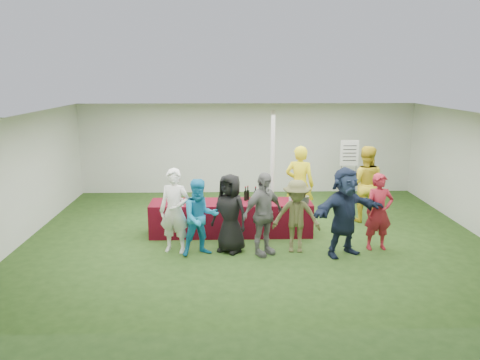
{
  "coord_description": "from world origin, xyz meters",
  "views": [
    {
      "loc": [
        -0.62,
        -9.94,
        3.53
      ],
      "look_at": [
        -0.32,
        0.13,
        1.25
      ],
      "focal_mm": 35.0,
      "sensor_mm": 36.0,
      "label": 1
    }
  ],
  "objects_px": {
    "customer_2": "(230,213)",
    "customer_6": "(379,212)",
    "customer_1": "(200,217)",
    "staff_back": "(365,184)",
    "customer_4": "(296,216)",
    "customer_0": "(175,211)",
    "customer_3": "(263,214)",
    "dump_bucket": "(303,200)",
    "wine_list_sign": "(349,158)",
    "customer_5": "(345,212)",
    "staff_pourer": "(300,185)",
    "serving_table": "(231,218)"
  },
  "relations": [
    {
      "from": "wine_list_sign",
      "to": "customer_6",
      "type": "xyz_separation_m",
      "value": [
        -0.24,
        -3.37,
        -0.52
      ]
    },
    {
      "from": "wine_list_sign",
      "to": "customer_1",
      "type": "height_order",
      "value": "wine_list_sign"
    },
    {
      "from": "staff_pourer",
      "to": "customer_0",
      "type": "height_order",
      "value": "staff_pourer"
    },
    {
      "from": "staff_pourer",
      "to": "customer_3",
      "type": "height_order",
      "value": "staff_pourer"
    },
    {
      "from": "customer_1",
      "to": "staff_back",
      "type": "bearing_deg",
      "value": 9.67
    },
    {
      "from": "serving_table",
      "to": "staff_pourer",
      "type": "relative_size",
      "value": 1.9
    },
    {
      "from": "dump_bucket",
      "to": "wine_list_sign",
      "type": "height_order",
      "value": "wine_list_sign"
    },
    {
      "from": "customer_5",
      "to": "customer_6",
      "type": "bearing_deg",
      "value": -4.05
    },
    {
      "from": "customer_2",
      "to": "customer_6",
      "type": "distance_m",
      "value": 3.04
    },
    {
      "from": "serving_table",
      "to": "customer_3",
      "type": "xyz_separation_m",
      "value": [
        0.62,
        -1.25,
        0.46
      ]
    },
    {
      "from": "serving_table",
      "to": "staff_back",
      "type": "relative_size",
      "value": 1.93
    },
    {
      "from": "customer_0",
      "to": "customer_2",
      "type": "relative_size",
      "value": 1.07
    },
    {
      "from": "customer_3",
      "to": "customer_0",
      "type": "bearing_deg",
      "value": 136.66
    },
    {
      "from": "customer_1",
      "to": "customer_2",
      "type": "distance_m",
      "value": 0.61
    },
    {
      "from": "dump_bucket",
      "to": "customer_2",
      "type": "distance_m",
      "value": 1.82
    },
    {
      "from": "customer_4",
      "to": "wine_list_sign",
      "type": "bearing_deg",
      "value": 68.63
    },
    {
      "from": "staff_back",
      "to": "customer_5",
      "type": "xyz_separation_m",
      "value": [
        -1.04,
        -2.19,
        -0.04
      ]
    },
    {
      "from": "customer_2",
      "to": "staff_pourer",
      "type": "bearing_deg",
      "value": 79.48
    },
    {
      "from": "customer_1",
      "to": "customer_2",
      "type": "bearing_deg",
      "value": -2.78
    },
    {
      "from": "serving_table",
      "to": "customer_2",
      "type": "relative_size",
      "value": 2.24
    },
    {
      "from": "customer_0",
      "to": "customer_1",
      "type": "xyz_separation_m",
      "value": [
        0.52,
        -0.18,
        -0.09
      ]
    },
    {
      "from": "staff_pourer",
      "to": "customer_4",
      "type": "relative_size",
      "value": 1.27
    },
    {
      "from": "serving_table",
      "to": "staff_back",
      "type": "distance_m",
      "value": 3.42
    },
    {
      "from": "customer_5",
      "to": "customer_6",
      "type": "xyz_separation_m",
      "value": [
        0.78,
        0.3,
        -0.1
      ]
    },
    {
      "from": "customer_1",
      "to": "customer_4",
      "type": "xyz_separation_m",
      "value": [
        1.92,
        0.11,
        -0.03
      ]
    },
    {
      "from": "customer_0",
      "to": "customer_2",
      "type": "bearing_deg",
      "value": 13.56
    },
    {
      "from": "wine_list_sign",
      "to": "staff_back",
      "type": "relative_size",
      "value": 0.96
    },
    {
      "from": "customer_4",
      "to": "customer_1",
      "type": "bearing_deg",
      "value": -168.71
    },
    {
      "from": "staff_pourer",
      "to": "customer_2",
      "type": "distance_m",
      "value": 2.49
    },
    {
      "from": "customer_6",
      "to": "staff_back",
      "type": "bearing_deg",
      "value": 77.73
    },
    {
      "from": "customer_5",
      "to": "dump_bucket",
      "type": "bearing_deg",
      "value": 95.28
    },
    {
      "from": "staff_pourer",
      "to": "customer_2",
      "type": "bearing_deg",
      "value": 67.4
    },
    {
      "from": "customer_0",
      "to": "customer_3",
      "type": "height_order",
      "value": "customer_0"
    },
    {
      "from": "customer_3",
      "to": "customer_1",
      "type": "bearing_deg",
      "value": 142.19
    },
    {
      "from": "customer_2",
      "to": "customer_6",
      "type": "xyz_separation_m",
      "value": [
        3.04,
        0.04,
        -0.01
      ]
    },
    {
      "from": "serving_table",
      "to": "dump_bucket",
      "type": "xyz_separation_m",
      "value": [
        1.58,
        -0.22,
        0.46
      ]
    },
    {
      "from": "dump_bucket",
      "to": "customer_2",
      "type": "relative_size",
      "value": 0.16
    },
    {
      "from": "wine_list_sign",
      "to": "customer_4",
      "type": "distance_m",
      "value": 4.01
    },
    {
      "from": "staff_back",
      "to": "customer_2",
      "type": "bearing_deg",
      "value": 46.56
    },
    {
      "from": "wine_list_sign",
      "to": "customer_0",
      "type": "xyz_separation_m",
      "value": [
        -4.39,
        -3.39,
        -0.45
      ]
    },
    {
      "from": "staff_pourer",
      "to": "wine_list_sign",
      "type": "bearing_deg",
      "value": -115.01
    },
    {
      "from": "wine_list_sign",
      "to": "customer_1",
      "type": "xyz_separation_m",
      "value": [
        -3.87,
        -3.57,
        -0.54
      ]
    },
    {
      "from": "dump_bucket",
      "to": "wine_list_sign",
      "type": "distance_m",
      "value": 3.1
    },
    {
      "from": "dump_bucket",
      "to": "customer_3",
      "type": "distance_m",
      "value": 1.41
    },
    {
      "from": "staff_back",
      "to": "customer_5",
      "type": "bearing_deg",
      "value": 80.76
    },
    {
      "from": "staff_back",
      "to": "customer_6",
      "type": "bearing_deg",
      "value": 98.4
    },
    {
      "from": "customer_0",
      "to": "customer_2",
      "type": "height_order",
      "value": "customer_0"
    },
    {
      "from": "customer_1",
      "to": "customer_4",
      "type": "height_order",
      "value": "customer_1"
    },
    {
      "from": "staff_back",
      "to": "dump_bucket",
      "type": "bearing_deg",
      "value": 49.13
    },
    {
      "from": "serving_table",
      "to": "customer_3",
      "type": "distance_m",
      "value": 1.47
    }
  ]
}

